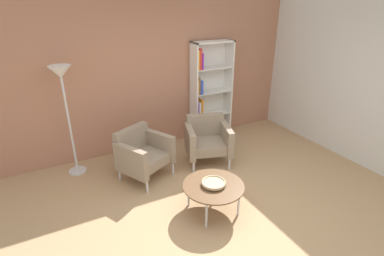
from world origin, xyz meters
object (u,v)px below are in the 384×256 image
at_px(coffee_table_low, 213,187).
at_px(floor_lamp_torchiere, 63,86).
at_px(armchair_spare_guest, 207,139).
at_px(bookshelf_tall, 207,93).
at_px(decorative_bowl, 214,183).
at_px(armchair_corner_red, 142,153).

relative_size(coffee_table_low, floor_lamp_torchiere, 0.46).
xyz_separation_m(coffee_table_low, armchair_spare_guest, (0.60, 1.19, 0.04)).
xyz_separation_m(bookshelf_tall, decorative_bowl, (-1.10, -2.05, -0.49)).
bearing_deg(coffee_table_low, armchair_spare_guest, 63.01).
xyz_separation_m(bookshelf_tall, armchair_spare_guest, (-0.50, -0.87, -0.51)).
bearing_deg(decorative_bowl, bookshelf_tall, 61.84).
bearing_deg(armchair_spare_guest, bookshelf_tall, 78.33).
relative_size(bookshelf_tall, armchair_corner_red, 2.06).
bearing_deg(floor_lamp_torchiere, armchair_spare_guest, -18.17).
bearing_deg(armchair_corner_red, bookshelf_tall, -0.17).
relative_size(bookshelf_tall, coffee_table_low, 2.37).
relative_size(armchair_corner_red, floor_lamp_torchiere, 0.53).
height_order(decorative_bowl, floor_lamp_torchiere, floor_lamp_torchiere).
bearing_deg(coffee_table_low, decorative_bowl, 180.00).
xyz_separation_m(bookshelf_tall, floor_lamp_torchiere, (-2.56, -0.19, 0.53)).
relative_size(coffee_table_low, armchair_spare_guest, 0.91).
xyz_separation_m(armchair_spare_guest, floor_lamp_torchiere, (-2.06, 0.68, 1.03)).
bearing_deg(armchair_corner_red, armchair_spare_guest, -29.13).
height_order(bookshelf_tall, floor_lamp_torchiere, bookshelf_tall).
xyz_separation_m(bookshelf_tall, armchair_corner_red, (-1.64, -0.83, -0.51)).
bearing_deg(decorative_bowl, coffee_table_low, 0.00).
xyz_separation_m(bookshelf_tall, coffee_table_low, (-1.10, -2.05, -0.55)).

